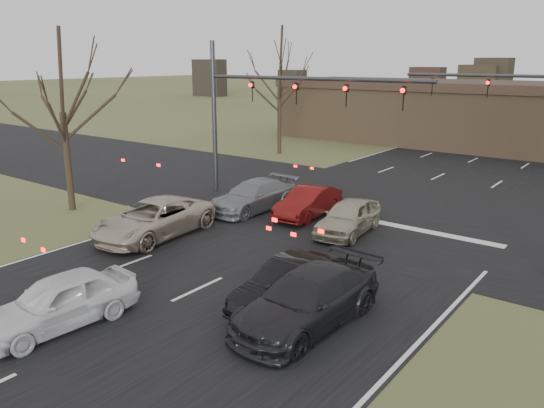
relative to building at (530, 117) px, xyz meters
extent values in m
plane|color=#4C532C|center=(-2.00, -38.00, -2.67)|extent=(360.00, 360.00, 0.00)
cube|color=black|center=(-2.00, -23.00, -2.65)|extent=(200.00, 14.00, 0.02)
cube|color=brown|center=(0.00, 0.00, -0.37)|extent=(42.00, 10.00, 4.60)
cube|color=#38281E|center=(0.00, 0.00, 2.28)|extent=(42.40, 10.40, 0.70)
cylinder|color=#383A3D|center=(-10.50, -25.00, 1.33)|extent=(0.24, 0.24, 8.00)
cylinder|color=#383A3D|center=(-4.50, -25.00, 3.53)|extent=(12.00, 0.18, 0.18)
imported|color=black|center=(-7.83, -25.00, 2.83)|extent=(0.16, 0.20, 1.00)
imported|color=black|center=(-5.17, -25.00, 2.83)|extent=(0.16, 0.20, 1.00)
imported|color=black|center=(-2.50, -25.00, 2.83)|extent=(0.16, 0.20, 1.00)
imported|color=black|center=(0.17, -25.00, 2.83)|extent=(0.16, 0.20, 1.00)
cylinder|color=#383A3D|center=(1.50, -15.00, 3.53)|extent=(11.00, 0.18, 0.18)
imported|color=black|center=(0.71, -15.00, 2.83)|extent=(0.16, 0.20, 1.00)
imported|color=black|center=(-2.43, -15.00, 2.83)|extent=(0.16, 0.20, 1.00)
cylinder|color=black|center=(-13.50, -32.00, -0.33)|extent=(0.32, 0.32, 4.68)
cylinder|color=black|center=(-15.00, -13.00, -0.05)|extent=(0.32, 0.32, 5.23)
imported|color=#BEAF9A|center=(-7.14, -32.31, -1.90)|extent=(2.96, 5.66, 1.52)
imported|color=white|center=(-3.31, -38.92, -1.94)|extent=(2.07, 4.39, 1.45)
imported|color=black|center=(1.00, -34.17, -1.97)|extent=(1.62, 4.26, 1.39)
imported|color=black|center=(2.00, -34.78, -1.92)|extent=(2.36, 5.23, 1.49)
imported|color=gray|center=(-6.37, -26.81, -1.95)|extent=(2.36, 5.09, 1.44)
imported|color=#590D0C|center=(-3.69, -26.11, -1.98)|extent=(1.69, 4.24, 1.37)
imported|color=#ABA38A|center=(-1.01, -27.13, -1.95)|extent=(2.11, 4.35, 1.43)
camera|label=1|loc=(9.19, -45.90, 4.35)|focal=35.00mm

